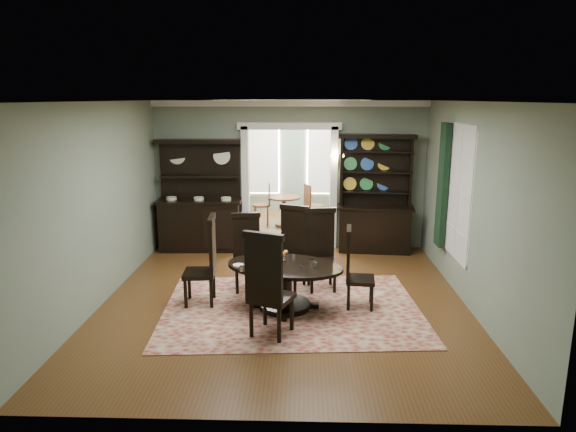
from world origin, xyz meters
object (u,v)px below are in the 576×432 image
at_px(welsh_dresser, 375,210).
at_px(parlor_table, 284,207).
at_px(dining_table, 285,278).
at_px(sideboard, 200,212).

distance_m(welsh_dresser, parlor_table, 2.79).
relative_size(dining_table, parlor_table, 2.46).
bearing_deg(parlor_table, dining_table, -87.68).
xyz_separation_m(dining_table, parlor_table, (-0.20, 5.02, 0.00)).
xyz_separation_m(sideboard, welsh_dresser, (3.54, 0.01, 0.07)).
height_order(dining_table, parlor_table, parlor_table).
distance_m(sideboard, welsh_dresser, 3.54).
relative_size(sideboard, welsh_dresser, 0.95).
distance_m(dining_table, welsh_dresser, 3.48).
bearing_deg(sideboard, welsh_dresser, -1.84).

